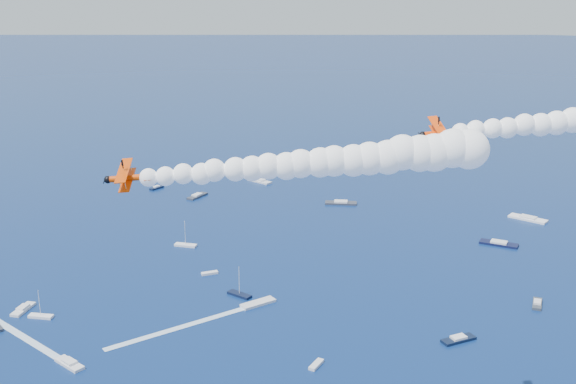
% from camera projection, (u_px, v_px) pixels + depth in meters
% --- Properties ---
extents(biplane_lead, '(9.50, 10.59, 6.65)m').
position_uv_depth(biplane_lead, '(441.00, 133.00, 113.90)').
color(biplane_lead, '#FF4005').
extents(biplane_trail, '(9.89, 11.12, 6.97)m').
position_uv_depth(biplane_trail, '(129.00, 178.00, 109.47)').
color(biplane_trail, '#E14104').
extents(smoke_trail_trail, '(57.56, 42.75, 10.44)m').
position_uv_depth(smoke_trail_trail, '(310.00, 163.00, 109.94)').
color(smoke_trail_trail, white).
extents(spectator_boats, '(233.81, 157.33, 0.70)m').
position_uv_depth(spectator_boats, '(392.00, 273.00, 209.69)').
color(spectator_boats, silver).
rests_on(spectator_boats, ground).
extents(boat_wakes, '(198.06, 68.45, 0.04)m').
position_uv_depth(boat_wakes, '(302.00, 338.00, 173.41)').
color(boat_wakes, white).
rests_on(boat_wakes, ground).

